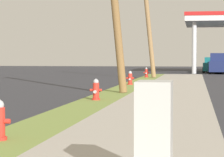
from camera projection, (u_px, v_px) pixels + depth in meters
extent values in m
cylinder|color=red|center=(7.00, 121.00, 9.11)|extent=(0.10, 0.09, 0.09)
cylinder|color=red|center=(96.00, 99.00, 17.60)|extent=(0.29, 0.29, 0.06)
cylinder|color=red|center=(96.00, 91.00, 17.59)|extent=(0.22, 0.22, 0.60)
sphere|color=#B2B2B7|center=(96.00, 82.00, 17.57)|extent=(0.19, 0.19, 0.19)
cylinder|color=#B2B2B7|center=(96.00, 79.00, 17.57)|extent=(0.06, 0.06, 0.05)
cylinder|color=red|center=(92.00, 90.00, 17.61)|extent=(0.10, 0.09, 0.09)
cylinder|color=red|center=(100.00, 90.00, 17.56)|extent=(0.10, 0.09, 0.09)
cylinder|color=#B2B2B7|center=(95.00, 92.00, 17.42)|extent=(0.11, 0.12, 0.11)
cylinder|color=red|center=(130.00, 84.00, 27.26)|extent=(0.29, 0.29, 0.06)
cylinder|color=red|center=(130.00, 79.00, 27.25)|extent=(0.22, 0.22, 0.60)
sphere|color=#B2B2B7|center=(130.00, 73.00, 27.23)|extent=(0.19, 0.19, 0.19)
cylinder|color=#B2B2B7|center=(130.00, 71.00, 27.23)|extent=(0.06, 0.06, 0.05)
cylinder|color=red|center=(127.00, 78.00, 27.27)|extent=(0.10, 0.09, 0.09)
cylinder|color=red|center=(133.00, 78.00, 27.22)|extent=(0.10, 0.09, 0.09)
cylinder|color=#B2B2B7|center=(130.00, 79.00, 27.08)|extent=(0.11, 0.12, 0.11)
cylinder|color=red|center=(146.00, 77.00, 36.86)|extent=(0.29, 0.29, 0.06)
cylinder|color=red|center=(146.00, 73.00, 36.85)|extent=(0.22, 0.22, 0.60)
sphere|color=#B2B2B7|center=(146.00, 69.00, 36.83)|extent=(0.19, 0.19, 0.19)
cylinder|color=#B2B2B7|center=(146.00, 67.00, 36.83)|extent=(0.06, 0.06, 0.05)
cylinder|color=red|center=(144.00, 73.00, 36.87)|extent=(0.10, 0.09, 0.09)
cylinder|color=red|center=(149.00, 73.00, 36.82)|extent=(0.10, 0.09, 0.09)
cylinder|color=#B2B2B7|center=(146.00, 73.00, 36.68)|extent=(0.11, 0.12, 0.11)
cylinder|color=#937047|center=(148.00, 16.00, 36.29)|extent=(1.33, 0.65, 8.95)
cube|color=#B7B7B2|center=(154.00, 133.00, 5.93)|extent=(0.41, 0.60, 1.24)
cylinder|color=silver|center=(194.00, 48.00, 48.10)|extent=(0.44, 0.44, 5.01)
cylinder|color=silver|center=(195.00, 49.00, 57.43)|extent=(0.44, 0.44, 5.01)
cube|color=#47474C|center=(223.00, 64.00, 56.98)|extent=(0.70, 1.10, 1.60)
cylinder|color=black|center=(218.00, 68.00, 57.58)|extent=(0.26, 0.61, 0.60)
cylinder|color=black|center=(218.00, 69.00, 54.27)|extent=(0.26, 0.61, 0.60)
cube|color=#197075|center=(213.00, 67.00, 52.53)|extent=(2.16, 4.63, 0.85)
cube|color=#197075|center=(213.00, 60.00, 52.28)|extent=(1.75, 2.14, 0.56)
cylinder|color=black|center=(206.00, 69.00, 54.39)|extent=(0.27, 0.62, 0.60)
cylinder|color=black|center=(222.00, 69.00, 53.98)|extent=(0.27, 0.62, 0.60)
cylinder|color=black|center=(204.00, 70.00, 51.10)|extent=(0.27, 0.62, 0.60)
cylinder|color=black|center=(221.00, 70.00, 50.68)|extent=(0.27, 0.62, 0.60)
cube|color=navy|center=(221.00, 66.00, 48.65)|extent=(2.47, 5.56, 1.00)
cube|color=navy|center=(221.00, 57.00, 47.67)|extent=(2.01, 2.21, 0.76)
cube|color=navy|center=(222.00, 60.00, 49.77)|extent=(2.13, 3.07, 0.24)
cylinder|color=black|center=(210.00, 70.00, 46.83)|extent=(0.29, 0.78, 0.76)
cylinder|color=black|center=(212.00, 69.00, 50.98)|extent=(0.29, 0.78, 0.76)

